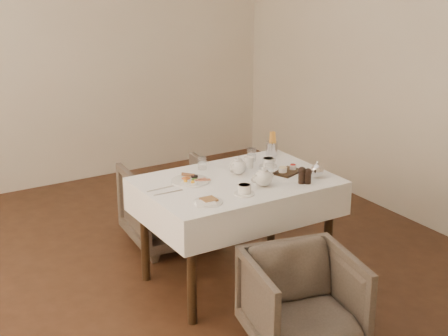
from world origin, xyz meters
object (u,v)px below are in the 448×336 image
(armchair_far, at_px, (172,204))
(breakfast_plate, at_px, (190,180))
(table, at_px, (236,196))
(armchair_near, at_px, (302,302))
(teapot_centre, at_px, (238,166))

(armchair_far, xyz_separation_m, breakfast_plate, (-0.19, -0.67, 0.45))
(table, height_order, armchair_near, table)
(armchair_near, distance_m, armchair_far, 1.69)
(armchair_near, bearing_deg, breakfast_plate, 112.65)
(armchair_far, height_order, teapot_centre, teapot_centre)
(armchair_far, bearing_deg, breakfast_plate, 79.28)
(breakfast_plate, relative_size, teapot_centre, 1.57)
(armchair_near, bearing_deg, armchair_far, 102.25)
(table, relative_size, armchair_near, 2.02)
(table, xyz_separation_m, armchair_far, (-0.09, 0.81, -0.32))
(armchair_near, height_order, armchair_far, armchair_far)
(armchair_near, relative_size, breakfast_plate, 2.48)
(armchair_far, relative_size, breakfast_plate, 2.72)
(table, relative_size, armchair_far, 1.83)
(table, distance_m, armchair_far, 0.87)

